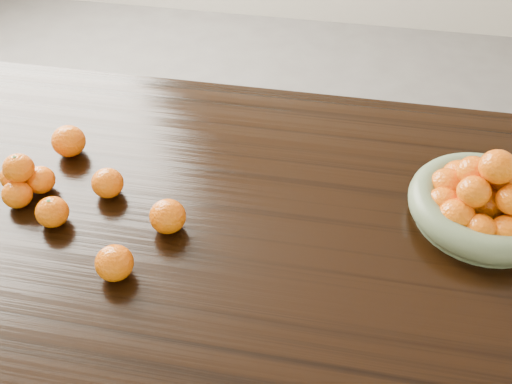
% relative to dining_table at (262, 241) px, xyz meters
% --- Properties ---
extents(dining_table, '(2.00, 1.00, 0.75)m').
position_rel_dining_table_xyz_m(dining_table, '(0.00, 0.00, 0.00)').
color(dining_table, black).
rests_on(dining_table, ground).
extents(fruit_bowl, '(0.32, 0.32, 0.18)m').
position_rel_dining_table_xyz_m(fruit_bowl, '(0.47, 0.08, 0.14)').
color(fruit_bowl, '#667354').
rests_on(fruit_bowl, dining_table).
extents(orange_pyramid, '(0.13, 0.12, 0.11)m').
position_rel_dining_table_xyz_m(orange_pyramid, '(-0.54, -0.04, 0.13)').
color(orange_pyramid, orange).
rests_on(orange_pyramid, dining_table).
extents(loose_orange_0, '(0.07, 0.07, 0.07)m').
position_rel_dining_table_xyz_m(loose_orange_0, '(-0.43, -0.11, 0.12)').
color(loose_orange_0, orange).
rests_on(loose_orange_0, dining_table).
extents(loose_orange_1, '(0.08, 0.08, 0.07)m').
position_rel_dining_table_xyz_m(loose_orange_1, '(-0.25, -0.22, 0.12)').
color(loose_orange_1, orange).
rests_on(loose_orange_1, dining_table).
extents(loose_orange_2, '(0.08, 0.08, 0.07)m').
position_rel_dining_table_xyz_m(loose_orange_2, '(-0.19, -0.08, 0.13)').
color(loose_orange_2, orange).
rests_on(loose_orange_2, dining_table).
extents(loose_orange_3, '(0.08, 0.08, 0.08)m').
position_rel_dining_table_xyz_m(loose_orange_3, '(-0.50, 0.12, 0.13)').
color(loose_orange_3, orange).
rests_on(loose_orange_3, dining_table).
extents(loose_orange_4, '(0.07, 0.07, 0.07)m').
position_rel_dining_table_xyz_m(loose_orange_4, '(-0.35, -0.00, 0.12)').
color(loose_orange_4, orange).
rests_on(loose_orange_4, dining_table).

